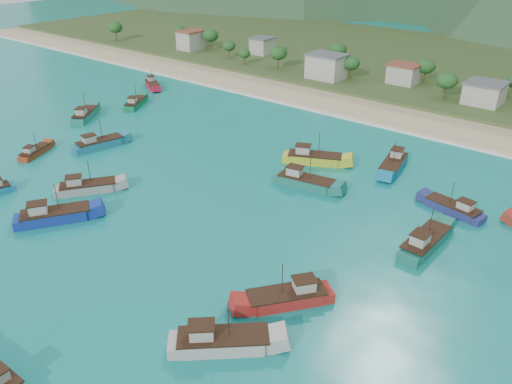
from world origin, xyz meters
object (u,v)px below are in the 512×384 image
Objects in this scene: boat_13 at (87,188)px; boat_26 at (454,209)px; boat_16 at (393,165)px; boat_19 at (85,115)px; boat_25 at (425,243)px; boat_4 at (288,298)px; boat_1 at (305,182)px; boat_17 at (221,342)px; boat_7 at (152,85)px; boat_15 at (313,159)px; boat_0 at (54,216)px; boat_24 at (99,144)px; boat_3 at (136,104)px; boat_21 at (35,152)px.

boat_13 is 1.03× the size of boat_26.
boat_13 is 65.86m from boat_26.
boat_19 is (-75.63, -21.26, -0.01)m from boat_16.
boat_25 reaches higher than boat_26.
boat_25 is at bearing -73.42° from boat_4.
boat_1 is 43.63m from boat_17.
boat_13 is (44.73, -54.27, 0.09)m from boat_7.
boat_17 is at bearing 82.63° from boat_7.
boat_15 reaches higher than boat_13.
boat_1 is 26.57m from boat_25.
boat_1 is 40.76m from boat_13.
boat_26 is (91.59, 10.92, -0.14)m from boat_19.
boat_17 is at bearing 10.88° from boat_1.
boat_17 reaches higher than boat_19.
boat_13 is (-4.93, 9.66, -0.12)m from boat_0.
boat_15 is 47.93m from boat_24.
boat_3 is at bearing 161.10° from boat_0.
boat_7 is (-92.17, 56.43, -0.13)m from boat_4.
boat_13 is 60.31m from boat_16.
boat_15 is 1.08× the size of boat_24.
boat_13 is 0.91× the size of boat_25.
boat_4 is 108.08m from boat_7.
boat_24 is (-56.32, -30.82, -0.05)m from boat_16.
boat_4 is 11.40m from boat_17.
boat_0 is 1.09× the size of boat_4.
boat_17 is at bearing 18.63° from boat_13.
boat_13 is at bearing -60.80° from boat_15.
boat_13 is at bearing 149.49° from boat_0.
boat_24 is at bearing 116.84° from boat_26.
boat_24 is at bearing 17.27° from boat_16.
boat_26 reaches higher than boat_21.
boat_25 is (79.90, 18.22, 0.35)m from boat_21.
boat_24 reaches higher than boat_13.
boat_15 is 34.53m from boat_25.
boat_25 reaches higher than boat_17.
boat_15 reaches higher than boat_17.
boat_17 is 89.87m from boat_19.
boat_17 reaches higher than boat_24.
boat_16 reaches higher than boat_26.
boat_24 is at bearing 31.83° from boat_21.
boat_15 is at bearing 90.50° from boat_13.
boat_15 is at bearing 154.85° from boat_25.
boat_7 is at bearing -129.84° from boat_15.
boat_24 reaches higher than boat_7.
boat_15 is 30.34m from boat_26.
boat_16 is (14.28, 7.80, -0.07)m from boat_15.
boat_4 is at bearing -29.52° from boat_21.
boat_25 is (72.62, 6.97, 0.07)m from boat_24.
boat_0 is 52.72m from boat_19.
boat_25 reaches higher than boat_1.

